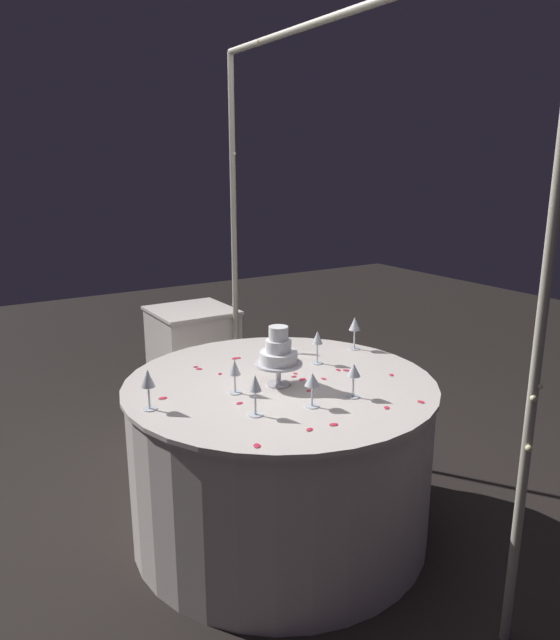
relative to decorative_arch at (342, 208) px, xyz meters
The scene contains 35 objects.
ground_plane 1.61m from the decorative_arch, 90.01° to the right, with size 12.00×12.00×0.00m, color black.
decorative_arch is the anchor object (origin of this frame).
main_table 1.23m from the decorative_arch, 90.01° to the right, with size 1.47×1.47×0.78m.
side_table 1.79m from the decorative_arch, behind, with size 0.52×0.52×0.83m.
tiered_cake 0.74m from the decorative_arch, 84.00° to the right, with size 0.22×0.22×0.28m.
wine_glass_0 1.18m from the decorative_arch, 90.64° to the right, with size 0.06×0.06×0.18m.
wine_glass_1 0.96m from the decorative_arch, 66.50° to the right, with size 0.06×0.06×0.17m.
wine_glass_2 0.90m from the decorative_arch, 88.15° to the right, with size 0.06×0.06×0.16m.
wine_glass_3 0.67m from the decorative_arch, 159.07° to the right, with size 0.06×0.06×0.17m.
wine_glass_4 0.85m from the decorative_arch, 50.04° to the right, with size 0.06×0.06×0.15m.
wine_glass_5 0.77m from the decorative_arch, 27.89° to the right, with size 0.06×0.06×0.16m.
wine_glass_6 0.73m from the decorative_arch, 126.37° to the left, with size 0.06×0.06×0.18m.
cake_knife 0.84m from the decorative_arch, 169.77° to the right, with size 0.22×0.22×0.01m.
rose_petal_0 0.83m from the decorative_arch, 34.60° to the left, with size 0.03×0.02×0.00m, color #E02D47.
rose_petal_1 1.02m from the decorative_arch, 77.99° to the right, with size 0.03×0.02×0.00m, color #E02D47.
rose_petal_2 0.95m from the decorative_arch, 139.91° to the right, with size 0.03×0.02×0.00m, color #E02D47.
rose_petal_3 1.19m from the decorative_arch, 96.04° to the right, with size 0.04×0.03×0.00m, color #E02D47.
rose_petal_4 0.79m from the decorative_arch, 12.63° to the left, with size 0.04×0.03×0.00m, color #E02D47.
rose_petal_5 1.05m from the decorative_arch, 121.08° to the right, with size 0.03×0.02×0.00m, color #E02D47.
rose_petal_6 0.95m from the decorative_arch, 15.15° to the right, with size 0.03×0.02×0.00m, color #E02D47.
rose_petal_7 0.96m from the decorative_arch, 138.15° to the right, with size 0.04×0.03×0.00m, color #E02D47.
rose_petal_8 1.08m from the decorative_arch, 46.37° to the right, with size 0.03×0.02×0.00m, color #E02D47.
rose_petal_9 1.06m from the decorative_arch, 123.54° to the right, with size 0.03×0.02×0.00m, color #E02D47.
rose_petal_10 0.84m from the decorative_arch, 121.51° to the right, with size 0.03×0.02×0.00m, color #E02D47.
rose_petal_11 0.83m from the decorative_arch, 153.95° to the right, with size 0.03×0.02×0.00m, color #E02D47.
rose_petal_12 0.82m from the decorative_arch, 100.84° to the right, with size 0.02×0.02×0.00m, color #E02D47.
rose_petal_13 0.79m from the decorative_arch, 32.92° to the right, with size 0.03×0.02×0.00m, color #E02D47.
rose_petal_14 0.82m from the decorative_arch, 80.29° to the right, with size 0.04×0.03×0.00m, color #E02D47.
rose_petal_15 0.83m from the decorative_arch, 92.65° to the right, with size 0.03×0.02×0.00m, color #E02D47.
rose_petal_16 1.21m from the decorative_arch, 56.22° to the right, with size 0.04×0.03×0.00m, color #E02D47.
rose_petal_17 0.81m from the decorative_arch, 59.87° to the right, with size 0.03×0.02×0.00m, color #E02D47.
rose_petal_18 1.03m from the decorative_arch, 39.26° to the right, with size 0.04×0.03×0.00m, color #E02D47.
rose_petal_19 0.86m from the decorative_arch, 59.68° to the right, with size 0.03×0.02×0.00m, color #E02D47.
rose_petal_20 0.95m from the decorative_arch, ahead, with size 0.04×0.03×0.00m, color #E02D47.
rose_petal_21 0.98m from the decorative_arch, 113.87° to the right, with size 0.03×0.02×0.00m, color #E02D47.
Camera 1 is at (2.18, -1.39, 1.76)m, focal length 32.89 mm.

